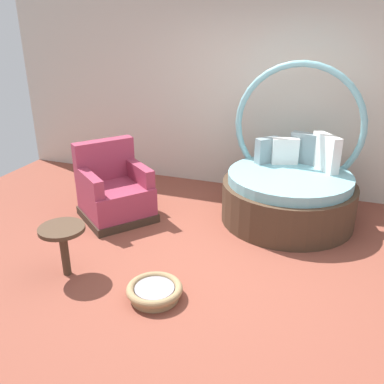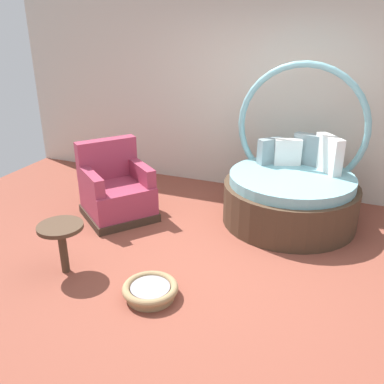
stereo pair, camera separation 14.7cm
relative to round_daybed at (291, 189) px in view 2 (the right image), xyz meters
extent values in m
cube|color=brown|center=(-0.49, -1.31, -0.42)|extent=(8.00, 8.00, 0.02)
cube|color=beige|center=(-0.49, 0.92, 1.19)|extent=(8.00, 0.12, 3.19)
cylinder|color=#473323|center=(0.00, -0.06, -0.16)|extent=(1.62, 1.62, 0.50)
cylinder|color=#7AB7C1|center=(0.00, -0.06, 0.15)|extent=(1.49, 1.49, 0.12)
torus|color=#7AB7C1|center=(0.00, 0.38, 0.67)|extent=(1.62, 0.08, 1.62)
cube|color=white|center=(0.37, 0.22, 0.43)|extent=(0.36, 0.42, 0.44)
cube|color=gray|center=(0.12, 0.39, 0.40)|extent=(0.41, 0.22, 0.39)
cube|color=white|center=(-0.13, 0.28, 0.37)|extent=(0.35, 0.23, 0.33)
cube|color=gray|center=(-0.34, 0.26, 0.37)|extent=(0.31, 0.32, 0.32)
cube|color=#38281E|center=(-2.02, -0.74, -0.36)|extent=(1.12, 1.12, 0.10)
cube|color=#99334C|center=(-2.02, -0.74, -0.14)|extent=(1.07, 1.07, 0.34)
cube|color=#99334C|center=(-2.26, -0.54, 0.28)|extent=(0.60, 0.70, 0.50)
cube|color=#99334C|center=(-2.22, -0.99, 0.14)|extent=(0.61, 0.52, 0.22)
cube|color=#99334C|center=(-1.82, -0.48, 0.14)|extent=(0.61, 0.52, 0.22)
cylinder|color=#9E7F56|center=(-0.89, -2.07, -0.38)|extent=(0.44, 0.44, 0.06)
torus|color=#9E7F56|center=(-0.89, -2.07, -0.31)|extent=(0.51, 0.51, 0.07)
cylinder|color=gray|center=(-0.89, -2.07, -0.32)|extent=(0.36, 0.36, 0.05)
cylinder|color=#473323|center=(-1.87, -2.01, -0.17)|extent=(0.08, 0.08, 0.48)
cylinder|color=#473323|center=(-1.87, -2.01, 0.09)|extent=(0.44, 0.44, 0.04)
camera|label=1|loc=(0.48, -4.90, 1.95)|focal=39.18mm
camera|label=2|loc=(0.62, -4.85, 1.95)|focal=39.18mm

